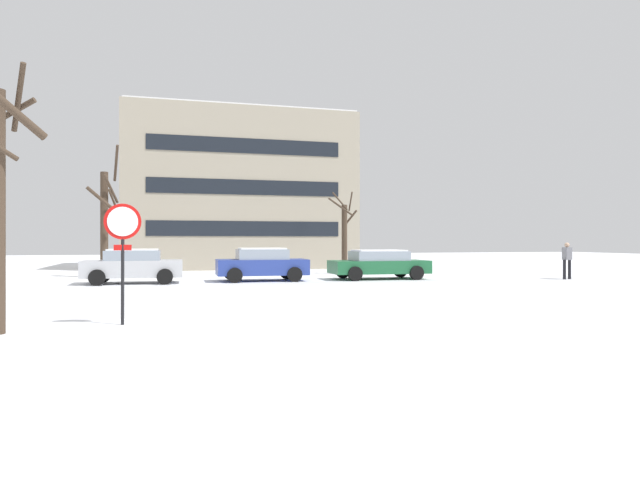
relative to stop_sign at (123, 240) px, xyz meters
name	(u,v)px	position (x,y,z in m)	size (l,w,h in m)	color
ground_plane	(221,310)	(2.27, 2.05, -1.79)	(120.00, 120.00, 0.00)	white
road_surface	(209,295)	(2.27, 5.95, -1.79)	(80.00, 9.80, 0.00)	silver
stop_sign	(123,240)	(0.00, 0.00, 0.00)	(0.76, 0.15, 2.56)	black
parked_car_silver	(133,266)	(-0.31, 11.99, -1.06)	(4.00, 2.13, 1.43)	silver
parked_car_blue	(262,264)	(5.06, 12.02, -1.05)	(3.97, 2.14, 1.45)	#283D93
parked_car_green	(379,264)	(10.44, 11.75, -1.09)	(4.50, 2.25, 1.35)	#1E6038
pedestrian_crossing	(567,258)	(18.69, 9.32, -0.81)	(0.52, 0.43, 1.68)	black
tree_far_left	(345,236)	(10.18, 16.03, 0.24)	(1.64, 1.64, 4.35)	#423326
tree_far_right	(105,219)	(-1.79, 16.50, 1.01)	(1.54, 1.49, 6.37)	#423326
building_far_left	(235,194)	(5.73, 26.80, 3.22)	(14.41, 10.98, 10.03)	#9E937F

